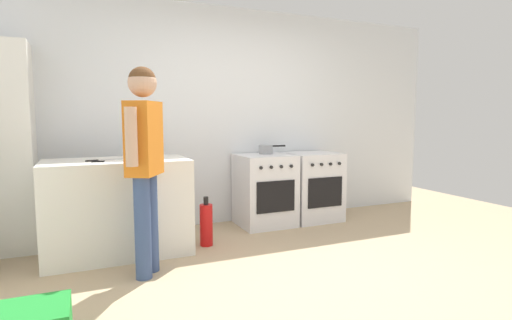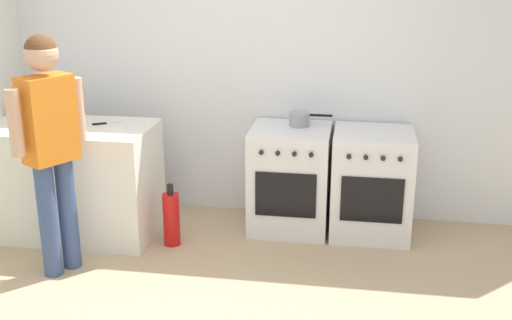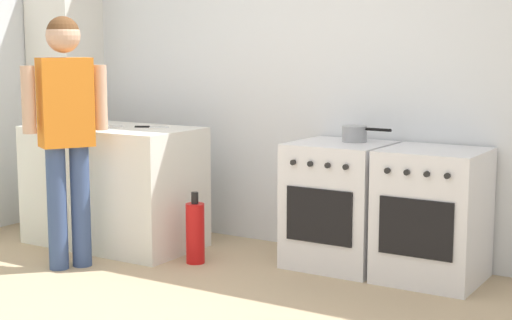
% 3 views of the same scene
% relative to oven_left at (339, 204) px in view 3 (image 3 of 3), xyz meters
% --- Properties ---
extents(back_wall, '(6.00, 0.10, 2.60)m').
position_rel_oven_left_xyz_m(back_wall, '(-0.35, 0.37, 0.87)').
color(back_wall, silver).
rests_on(back_wall, ground).
extents(counter_unit, '(1.30, 0.70, 0.90)m').
position_rel_oven_left_xyz_m(counter_unit, '(-1.70, -0.38, 0.02)').
color(counter_unit, silver).
rests_on(counter_unit, ground).
extents(oven_left, '(0.63, 0.62, 0.85)m').
position_rel_oven_left_xyz_m(oven_left, '(0.00, 0.00, 0.00)').
color(oven_left, silver).
rests_on(oven_left, ground).
extents(oven_right, '(0.63, 0.62, 0.85)m').
position_rel_oven_left_xyz_m(oven_right, '(0.66, -0.00, -0.00)').
color(oven_right, silver).
rests_on(oven_right, ground).
extents(pot, '(0.35, 0.17, 0.11)m').
position_rel_oven_left_xyz_m(pot, '(0.06, 0.10, 0.48)').
color(pot, gray).
rests_on(pot, oven_left).
extents(knife_bread, '(0.34, 0.13, 0.01)m').
position_rel_oven_left_xyz_m(knife_bread, '(-1.81, -0.39, 0.48)').
color(knife_bread, silver).
rests_on(knife_bread, counter_unit).
extents(knife_utility, '(0.24, 0.14, 0.01)m').
position_rel_oven_left_xyz_m(knife_utility, '(-1.43, -0.27, 0.48)').
color(knife_utility, silver).
rests_on(knife_utility, counter_unit).
extents(knife_chef, '(0.31, 0.08, 0.01)m').
position_rel_oven_left_xyz_m(knife_chef, '(-1.78, -0.54, 0.48)').
color(knife_chef, silver).
rests_on(knife_chef, counter_unit).
extents(person, '(0.34, 0.51, 1.69)m').
position_rel_oven_left_xyz_m(person, '(-1.53, -1.01, 0.59)').
color(person, '#384C7A').
rests_on(person, ground).
extents(fire_extinguisher, '(0.13, 0.13, 0.50)m').
position_rel_oven_left_xyz_m(fire_extinguisher, '(-0.87, -0.48, -0.21)').
color(fire_extinguisher, red).
rests_on(fire_extinguisher, ground).
extents(larder_cabinet, '(0.48, 0.44, 2.00)m').
position_rel_oven_left_xyz_m(larder_cabinet, '(-2.65, 0.10, 0.57)').
color(larder_cabinet, silver).
rests_on(larder_cabinet, ground).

